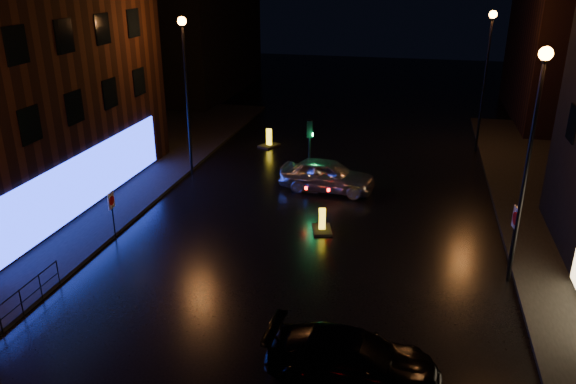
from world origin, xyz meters
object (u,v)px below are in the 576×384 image
at_px(bollard_far, 269,143).
at_px(traffic_signal, 309,175).
at_px(road_sign_right, 515,224).
at_px(bollard_near, 322,226).
at_px(road_sign_left, 112,205).
at_px(silver_hatchback, 327,175).
at_px(dark_sedan, 353,358).

bearing_deg(bollard_far, traffic_signal, -32.97).
relative_size(traffic_signal, road_sign_right, 1.37).
relative_size(bollard_near, road_sign_left, 0.65).
distance_m(traffic_signal, road_sign_right, 11.63).
bearing_deg(road_sign_right, traffic_signal, -48.12).
relative_size(silver_hatchback, road_sign_right, 1.91).
xyz_separation_m(dark_sedan, bollard_near, (-2.45, 9.15, -0.47)).
bearing_deg(silver_hatchback, traffic_signal, 63.37).
height_order(dark_sedan, bollard_far, dark_sedan).
distance_m(silver_hatchback, bollard_far, 8.25).
xyz_separation_m(dark_sedan, road_sign_left, (-10.78, 6.38, 0.87)).
distance_m(bollard_far, road_sign_left, 14.55).
relative_size(silver_hatchback, road_sign_left, 2.30).
distance_m(silver_hatchback, bollard_near, 4.85).
relative_size(silver_hatchback, bollard_far, 3.08).
height_order(traffic_signal, bollard_near, traffic_signal).
relative_size(bollard_far, road_sign_right, 0.62).
bearing_deg(silver_hatchback, road_sign_left, 139.15).
relative_size(dark_sedan, bollard_near, 3.54).
relative_size(traffic_signal, dark_sedan, 0.72).
bearing_deg(dark_sedan, bollard_near, 17.62).
height_order(silver_hatchback, dark_sedan, silver_hatchback).
relative_size(traffic_signal, bollard_far, 2.20).
bearing_deg(bollard_far, road_sign_right, -20.76).
bearing_deg(dark_sedan, road_sign_left, 62.01).
distance_m(bollard_near, road_sign_right, 7.82).
height_order(silver_hatchback, road_sign_left, road_sign_left).
bearing_deg(road_sign_left, road_sign_right, -0.03).
bearing_deg(road_sign_left, dark_sedan, -34.54).
bearing_deg(silver_hatchback, bollard_far, 41.05).
xyz_separation_m(dark_sedan, road_sign_right, (5.01, 7.46, 1.19)).
xyz_separation_m(silver_hatchback, dark_sedan, (3.03, -13.92, -0.12)).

